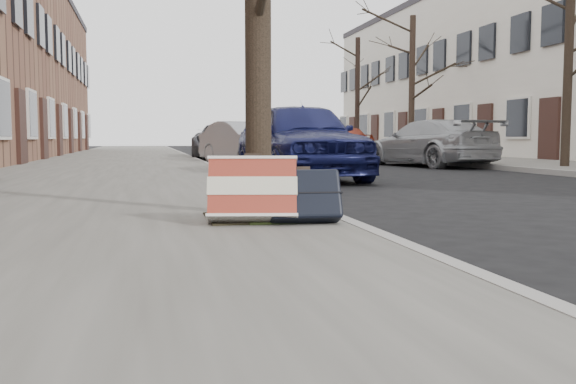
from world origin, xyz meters
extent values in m
plane|color=black|center=(0.00, 0.00, 0.00)|extent=(120.00, 120.00, 0.00)
cube|color=slate|center=(-3.70, 15.00, 0.06)|extent=(5.00, 70.00, 0.12)
cube|color=slate|center=(7.80, 15.00, 0.06)|extent=(4.00, 70.00, 0.12)
cube|color=black|center=(-2.00, 1.20, 0.13)|extent=(0.85, 0.85, 0.02)
cube|color=maroon|center=(-2.09, 0.85, 0.40)|extent=(0.77, 0.52, 0.55)
cube|color=black|center=(-1.67, 0.77, 0.35)|extent=(0.61, 0.38, 0.46)
imported|color=#111543|center=(0.05, 8.05, 0.78)|extent=(2.08, 4.67, 1.56)
imported|color=#9E9FA5|center=(0.02, 14.73, 0.65)|extent=(2.58, 4.20, 1.31)
imported|color=#3D3C41|center=(-0.06, 20.05, 0.67)|extent=(2.68, 4.99, 1.33)
imported|color=#95979B|center=(4.96, 12.65, 0.66)|extent=(2.82, 4.84, 1.32)
imported|color=maroon|center=(4.90, 21.20, 0.67)|extent=(2.23, 4.12, 1.33)
cylinder|color=black|center=(7.20, 9.65, 2.88)|extent=(0.22, 0.22, 5.52)
cylinder|color=black|center=(7.20, 19.06, 2.80)|extent=(0.23, 0.23, 5.37)
cylinder|color=black|center=(7.20, 25.57, 2.87)|extent=(0.23, 0.23, 5.51)
camera|label=1|loc=(-2.95, -4.32, 0.83)|focal=40.00mm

